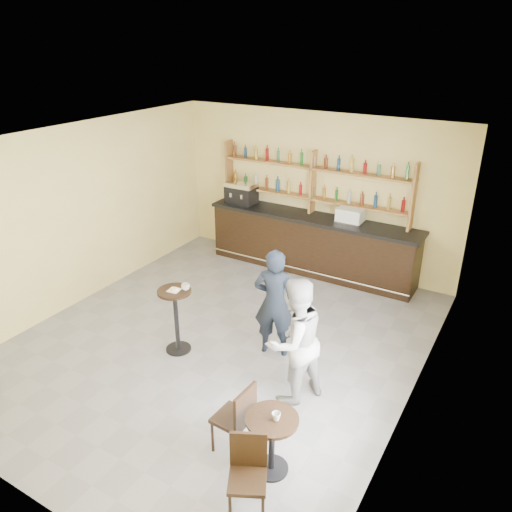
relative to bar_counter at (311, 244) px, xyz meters
The scene contains 23 objects.
floor 3.21m from the bar_counter, 92.46° to the right, with size 7.00×7.00×0.00m, color slate.
ceiling 4.09m from the bar_counter, 92.46° to the right, with size 7.00×7.00×0.00m, color white.
wall_back 1.07m from the bar_counter, 111.17° to the left, with size 7.00×7.00×0.00m, color #F4DF8A.
wall_front 6.73m from the bar_counter, 91.17° to the right, with size 7.00×7.00×0.00m, color #F4DF8A.
wall_left 4.56m from the bar_counter, 134.87° to the right, with size 7.00×7.00×0.00m, color #F4DF8A.
wall_right 4.37m from the bar_counter, 47.72° to the right, with size 7.00×7.00×0.00m, color #F4DF8A.
window_pane 5.32m from the bar_counter, 56.69° to the right, with size 2.00×2.00×0.00m, color white.
window_frame 5.32m from the bar_counter, 56.75° to the right, with size 0.04×1.70×2.10m, color black, non-canonical shape.
shelf_unit 1.24m from the bar_counter, 121.64° to the left, with size 4.00×0.26×1.40m, color brown, non-canonical shape.
liquor_bottles 1.40m from the bar_counter, 121.64° to the left, with size 3.68×0.10×1.00m, color #8C5919, non-canonical shape.
bar_counter is the anchor object (origin of this frame).
espresso_machine 1.88m from the bar_counter, behind, with size 0.63×0.41×0.45m, color black, non-canonical shape.
pastry_case 1.09m from the bar_counter, ahead, with size 0.51×0.41×0.31m, color silver, non-canonical shape.
pedestal_table 3.72m from the bar_counter, 98.84° to the right, with size 0.51×0.51×1.06m, color black, non-canonical shape.
napkin 3.75m from the bar_counter, 98.84° to the right, with size 0.17×0.17×0.00m, color white.
donut 3.76m from the bar_counter, 98.66° to the right, with size 0.11×0.11×0.04m, color #E3AA53.
cup_pedestal 3.64m from the bar_counter, 96.88° to the right, with size 0.12×0.12×0.10m, color white.
man_main 3.05m from the bar_counter, 75.92° to the right, with size 0.63×0.42×1.74m, color black.
cafe_table 5.33m from the bar_counter, 69.87° to the right, with size 0.59×0.59×0.75m, color black, non-canonical shape.
cup_cafe 5.34m from the bar_counter, 69.37° to the right, with size 0.10×0.10×0.09m, color white.
chair_west 5.11m from the bar_counter, 75.47° to the right, with size 0.41×0.41×0.94m, color black, non-canonical shape.
chair_south 5.91m from the bar_counter, 71.42° to the right, with size 0.39×0.39×0.90m, color black, non-canonical shape.
patron_second 4.02m from the bar_counter, 68.55° to the right, with size 0.87×0.68×1.78m, color #9E9FA3.
Camera 1 is at (3.96, -5.56, 4.58)m, focal length 35.00 mm.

